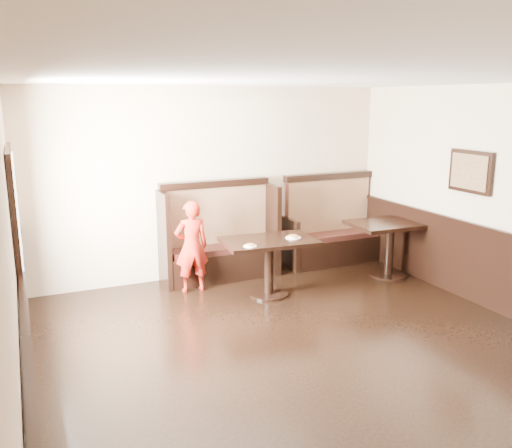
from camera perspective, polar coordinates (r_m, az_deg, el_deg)
ground at (r=5.50m, az=8.56°, el=-15.57°), size 7.00×7.00×0.00m
room_shell at (r=5.29m, az=4.39°, el=-8.62°), size 7.00×7.00×7.00m
booth_main at (r=8.07m, az=-3.93°, el=-2.01°), size 1.75×0.72×1.45m
booth_neighbor at (r=8.92m, az=7.92°, el=-0.96°), size 1.65×0.72×1.45m
table_main at (r=7.29m, az=1.37°, el=-3.03°), size 1.29×0.87×0.79m
table_neighbor at (r=8.32m, az=13.93°, el=-1.20°), size 1.24×0.84×0.84m
child at (r=7.49m, az=-6.79°, el=-2.36°), size 0.48×0.33×1.28m
pizza_plate_left at (r=6.90m, az=-0.63°, el=-2.28°), size 0.17×0.17×0.03m
pizza_plate_right at (r=7.33m, az=3.94°, el=-1.36°), size 0.21×0.21×0.04m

